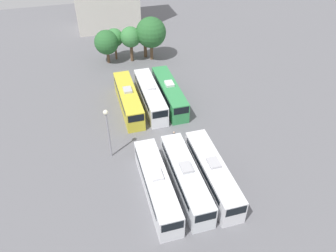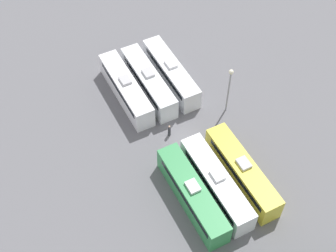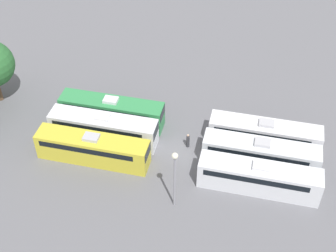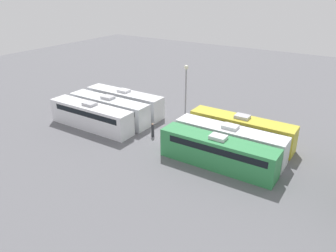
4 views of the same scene
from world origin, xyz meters
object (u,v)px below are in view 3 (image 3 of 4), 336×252
at_px(bus_5, 112,111).
at_px(light_pole, 175,171).
at_px(bus_2, 264,134).
at_px(bus_3, 92,148).
at_px(bus_4, 103,128).
at_px(bus_0, 259,177).
at_px(bus_1, 260,153).
at_px(worker_person, 188,141).

distance_m(bus_5, light_pole, 14.54).
bearing_deg(bus_2, bus_3, 110.09).
bearing_deg(bus_5, bus_4, -179.47).
bearing_deg(bus_2, bus_5, 90.11).
bearing_deg(bus_0, bus_5, 69.73).
height_order(bus_1, worker_person, bus_1).
xyz_separation_m(worker_person, light_pole, (-8.27, -0.34, 4.02)).
distance_m(bus_3, bus_4, 3.32).
xyz_separation_m(bus_4, light_pole, (-7.33, -9.70, 3.17)).
relative_size(bus_3, worker_person, 6.82).
bearing_deg(bus_0, bus_2, -0.34).
bearing_deg(bus_3, bus_2, -69.91).
height_order(bus_2, bus_4, same).
relative_size(bus_2, bus_3, 1.00).
height_order(bus_0, bus_5, same).
relative_size(bus_4, bus_5, 1.00).
distance_m(bus_0, bus_4, 17.64).
bearing_deg(bus_1, bus_0, -177.88).
distance_m(bus_1, bus_3, 17.51).
relative_size(bus_1, bus_5, 1.00).
xyz_separation_m(bus_0, bus_3, (0.09, 17.33, 0.00)).
bearing_deg(bus_4, light_pole, -127.08).
bearing_deg(bus_0, light_pole, 117.27).
relative_size(bus_2, bus_4, 1.00).
bearing_deg(worker_person, bus_2, -75.36).
distance_m(bus_3, light_pole, 10.98).
height_order(bus_0, bus_1, same).
distance_m(bus_0, worker_person, 9.11).
xyz_separation_m(bus_1, light_pole, (-7.25, 7.49, 3.17)).
distance_m(bus_3, worker_person, 10.33).
bearing_deg(light_pole, bus_1, -45.93).
xyz_separation_m(bus_1, worker_person, (1.02, 7.83, -0.85)).
height_order(bus_0, bus_3, same).
bearing_deg(light_pole, bus_5, 43.27).
bearing_deg(bus_4, bus_2, -80.08).
height_order(bus_4, light_pole, light_pole).
bearing_deg(bus_5, bus_3, -179.91).
xyz_separation_m(bus_0, bus_5, (6.40, 17.34, 0.00)).
height_order(bus_2, light_pole, light_pole).
xyz_separation_m(bus_5, light_pole, (-10.33, -9.72, 3.17)).
relative_size(worker_person, light_pole, 0.25).
bearing_deg(worker_person, bus_4, 95.77).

